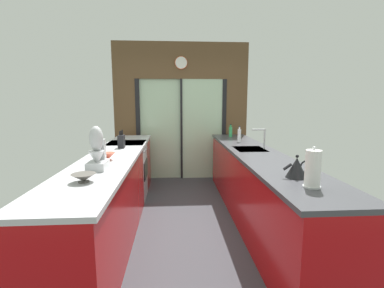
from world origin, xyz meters
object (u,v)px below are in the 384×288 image
Objects in this scene: knife_block at (121,141)px; stand_mixer at (97,153)px; oven_range at (127,171)px; mixing_bowl_near at (84,178)px; kettle at (297,168)px; mixing_bowl_far at (108,156)px; soap_bottle_far at (231,131)px; paper_towel_roll at (313,169)px; soap_bottle_near at (239,135)px.

knife_block is 0.62× the size of stand_mixer.
oven_range is 2.21m from mixing_bowl_near.
kettle is (1.78, 0.01, 0.05)m from mixing_bowl_near.
mixing_bowl_far is (0.00, 0.84, 0.01)m from mixing_bowl_near.
soap_bottle_far is at bearing 32.03° from knife_block.
mixing_bowl_near is 0.84m from mixing_bowl_far.
paper_towel_roll is at bearing -90.41° from kettle.
paper_towel_roll is at bearing -46.91° from knife_block.
mixing_bowl_far is (0.02, -1.31, 0.51)m from oven_range.
stand_mixer is 1.32× the size of paper_towel_roll.
kettle is at bearing -13.23° from stand_mixer.
soap_bottle_near is 1.12× the size of soap_bottle_far.
stand_mixer reaches higher than soap_bottle_far.
mixing_bowl_near is at bearing -89.51° from oven_range.
soap_bottle_far reaches higher than mixing_bowl_near.
soap_bottle_near is (-0.00, 2.07, 0.02)m from kettle.
knife_block reaches higher than mixing_bowl_near.
kettle is at bearing 0.39° from mixing_bowl_near.
knife_block is at bearing 137.49° from kettle.
mixing_bowl_near is 0.62× the size of paper_towel_roll.
soap_bottle_far is (-0.00, 2.75, 0.01)m from kettle.
mixing_bowl_near is (0.02, -2.15, 0.50)m from oven_range.
soap_bottle_near is at bearing 49.45° from mixing_bowl_near.
soap_bottle_far is at bearing 18.71° from oven_range.
oven_range is at bearing 90.61° from stand_mixer.
paper_towel_roll is (1.78, -1.10, 0.10)m from mixing_bowl_far.
mixing_bowl_far is 0.61× the size of knife_block.
oven_range is 2.19× the size of stand_mixer.
paper_towel_roll is at bearing -21.14° from stand_mixer.
mixing_bowl_near is 1.25× the size of mixing_bowl_far.
stand_mixer reaches higher than soap_bottle_near.
mixing_bowl_far is 2.09m from paper_towel_roll.
oven_range is 4.68× the size of mixing_bowl_near.
oven_range is at bearing 92.10° from knife_block.
kettle is 0.27m from paper_towel_roll.
kettle is at bearing -42.51° from knife_block.
stand_mixer is (0.02, -1.72, 0.63)m from oven_range.
knife_block reaches higher than mixing_bowl_far.
kettle is at bearing -24.88° from mixing_bowl_far.
mixing_bowl_far is at bearing 155.12° from kettle.
kettle is 1.13× the size of soap_bottle_far.
mixing_bowl_near is at bearing -122.83° from soap_bottle_far.
kettle is 0.82× the size of paper_towel_roll.
soap_bottle_near is at bearing -90.00° from soap_bottle_far.
soap_bottle_far is (1.78, 2.33, -0.06)m from stand_mixer.
oven_range is 5.86× the size of mixing_bowl_far.
kettle is (1.78, -1.63, -0.01)m from knife_block.
mixing_bowl_far is 0.81m from knife_block.
knife_block is 0.81× the size of paper_towel_roll.
oven_range is 1.89m from soap_bottle_near.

